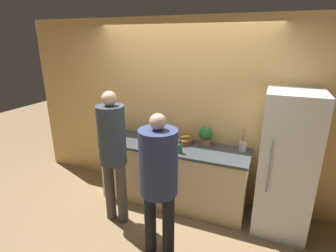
# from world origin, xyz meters

# --- Properties ---
(ground_plane) EXTENTS (14.00, 14.00, 0.00)m
(ground_plane) POSITION_xyz_m (0.00, 0.00, 0.00)
(ground_plane) COLOR #8C704C
(wall_back) EXTENTS (5.20, 0.06, 2.60)m
(wall_back) POSITION_xyz_m (0.00, 0.70, 1.30)
(wall_back) COLOR #E0B266
(wall_back) RESTS_ON ground_plane
(counter) EXTENTS (2.09, 0.68, 0.89)m
(counter) POSITION_xyz_m (0.00, 0.38, 0.45)
(counter) COLOR beige
(counter) RESTS_ON ground_plane
(refrigerator) EXTENTS (0.61, 0.69, 1.77)m
(refrigerator) POSITION_xyz_m (1.44, 0.35, 0.88)
(refrigerator) COLOR white
(refrigerator) RESTS_ON ground_plane
(person_left) EXTENTS (0.34, 0.34, 1.74)m
(person_left) POSITION_xyz_m (-0.54, -0.32, 1.03)
(person_left) COLOR #4C4742
(person_left) RESTS_ON ground_plane
(person_center) EXTENTS (0.39, 0.39, 1.64)m
(person_center) POSITION_xyz_m (0.22, -0.64, 1.00)
(person_center) COLOR black
(person_center) RESTS_ON ground_plane
(fruit_bowl) EXTENTS (0.30, 0.30, 0.12)m
(fruit_bowl) POSITION_xyz_m (0.09, 0.50, 0.93)
(fruit_bowl) COLOR brown
(fruit_bowl) RESTS_ON counter
(utensil_crock) EXTENTS (0.10, 0.10, 0.30)m
(utensil_crock) POSITION_xyz_m (0.91, 0.53, 0.96)
(utensil_crock) COLOR #ADA393
(utensil_crock) RESTS_ON counter
(bottle_green) EXTENTS (0.06, 0.06, 0.18)m
(bottle_green) POSITION_xyz_m (0.17, 0.15, 0.96)
(bottle_green) COLOR #236033
(bottle_green) RESTS_ON counter
(bottle_amber) EXTENTS (0.05, 0.05, 0.23)m
(bottle_amber) POSITION_xyz_m (-0.28, 0.61, 0.98)
(bottle_amber) COLOR brown
(bottle_amber) RESTS_ON counter
(bottle_dark) EXTENTS (0.05, 0.05, 0.21)m
(bottle_dark) POSITION_xyz_m (-0.17, 0.22, 0.97)
(bottle_dark) COLOR #333338
(bottle_dark) RESTS_ON counter
(cup_white) EXTENTS (0.09, 0.09, 0.10)m
(cup_white) POSITION_xyz_m (-0.32, 0.26, 0.94)
(cup_white) COLOR white
(cup_white) RESTS_ON counter
(potted_plant) EXTENTS (0.19, 0.19, 0.26)m
(potted_plant) POSITION_xyz_m (0.40, 0.56, 1.03)
(potted_plant) COLOR #9E6042
(potted_plant) RESTS_ON counter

